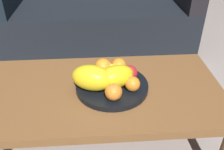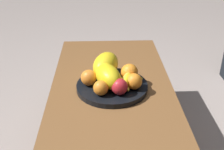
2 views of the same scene
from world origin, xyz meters
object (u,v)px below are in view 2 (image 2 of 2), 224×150
(melon_large_front, at_px, (108,76))
(banana_bunch, at_px, (127,79))
(coffee_table, at_px, (112,92))
(apple_left, at_px, (119,87))
(melon_smaller_beside, at_px, (106,65))
(orange_front, at_px, (101,88))
(orange_right, at_px, (89,78))
(fruit_bowl, at_px, (112,87))
(orange_back, at_px, (129,72))
(orange_left, at_px, (134,81))

(melon_large_front, relative_size, banana_bunch, 1.09)
(coffee_table, relative_size, apple_left, 15.24)
(melon_smaller_beside, distance_m, orange_front, 0.18)
(coffee_table, bearing_deg, apple_left, 12.82)
(melon_large_front, height_order, apple_left, melon_large_front)
(orange_right, bearing_deg, melon_large_front, 80.02)
(orange_front, xyz_separation_m, orange_right, (-0.09, -0.06, 0.00))
(coffee_table, bearing_deg, fruit_bowl, -0.35)
(orange_back, bearing_deg, melon_smaller_beside, -114.76)
(coffee_table, distance_m, orange_back, 0.14)
(orange_back, xyz_separation_m, banana_bunch, (0.05, -0.02, -0.01))
(apple_left, bearing_deg, melon_large_front, -145.23)
(apple_left, bearing_deg, coffee_table, -167.18)
(melon_large_front, xyz_separation_m, banana_bunch, (-0.01, 0.09, -0.02))
(melon_large_front, height_order, orange_right, melon_large_front)
(coffee_table, distance_m, orange_front, 0.18)
(orange_back, distance_m, apple_left, 0.13)
(coffee_table, relative_size, banana_bunch, 7.00)
(orange_left, relative_size, apple_left, 1.00)
(fruit_bowl, bearing_deg, orange_left, 67.60)
(melon_smaller_beside, relative_size, orange_front, 2.75)
(melon_large_front, bearing_deg, fruit_bowl, 126.85)
(melon_smaller_beside, height_order, orange_left, melon_smaller_beside)
(coffee_table, bearing_deg, orange_left, 48.96)
(melon_smaller_beside, bearing_deg, fruit_bowl, 17.08)
(melon_large_front, distance_m, apple_left, 0.09)
(orange_front, height_order, orange_right, orange_right)
(orange_left, bearing_deg, fruit_bowl, -112.40)
(melon_smaller_beside, bearing_deg, orange_right, -42.68)
(fruit_bowl, xyz_separation_m, orange_right, (-0.00, -0.11, 0.05))
(fruit_bowl, distance_m, orange_back, 0.11)
(fruit_bowl, distance_m, orange_right, 0.12)
(coffee_table, height_order, fruit_bowl, fruit_bowl)
(orange_right, bearing_deg, fruit_bowl, 89.23)
(orange_left, bearing_deg, apple_left, -57.94)
(melon_smaller_beside, bearing_deg, orange_left, 44.27)
(fruit_bowl, relative_size, banana_bunch, 2.09)
(fruit_bowl, height_order, orange_back, orange_back)
(orange_right, bearing_deg, banana_bunch, 86.54)
(fruit_bowl, relative_size, apple_left, 4.55)
(melon_smaller_beside, distance_m, apple_left, 0.18)
(orange_front, xyz_separation_m, orange_left, (-0.05, 0.15, 0.00))
(orange_back, distance_m, banana_bunch, 0.05)
(melon_smaller_beside, distance_m, orange_right, 0.12)
(melon_large_front, relative_size, orange_left, 2.36)
(orange_left, distance_m, apple_left, 0.08)
(orange_front, relative_size, orange_back, 0.81)
(orange_front, relative_size, banana_bunch, 0.42)
(orange_right, height_order, orange_back, orange_back)
(fruit_bowl, bearing_deg, orange_back, 113.65)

